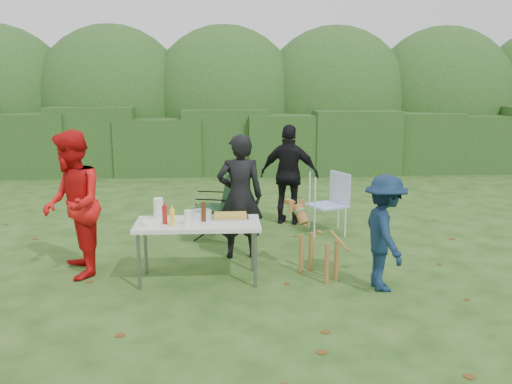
{
  "coord_description": "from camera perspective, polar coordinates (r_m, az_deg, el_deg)",
  "views": [
    {
      "loc": [
        -0.02,
        -6.27,
        2.41
      ],
      "look_at": [
        0.38,
        0.58,
        1.0
      ],
      "focal_mm": 38.0,
      "sensor_mm": 36.0,
      "label": 1
    }
  ],
  "objects": [
    {
      "name": "ketchup_bottle",
      "position": [
        6.53,
        -9.59,
        -2.38
      ],
      "size": [
        0.06,
        0.06,
        0.22
      ],
      "primitive_type": "cylinder",
      "color": "#A01C15",
      "rests_on": "folding_table"
    },
    {
      "name": "folding_table",
      "position": [
        6.59,
        -6.13,
        -3.61
      ],
      "size": [
        1.5,
        0.7,
        0.74
      ],
      "color": "silver",
      "rests_on": "ground"
    },
    {
      "name": "child",
      "position": [
        6.47,
        13.39,
        -4.2
      ],
      "size": [
        0.54,
        0.9,
        1.37
      ],
      "primitive_type": "imported",
      "rotation": [
        0.0,
        0.0,
        1.61
      ],
      "color": "#0E233D",
      "rests_on": "ground"
    },
    {
      "name": "lawn_chair",
      "position": [
        8.77,
        7.5,
        -1.13
      ],
      "size": [
        0.77,
        0.77,
        0.98
      ],
      "primitive_type": null,
      "rotation": [
        0.0,
        0.0,
        3.58
      ],
      "color": "#446EE1",
      "rests_on": "ground"
    },
    {
      "name": "ground",
      "position": [
        6.71,
        -3.01,
        -9.44
      ],
      "size": [
        80.0,
        80.0,
        0.0
      ],
      "primitive_type": "plane",
      "color": "#1E4211"
    },
    {
      "name": "cup_stack",
      "position": [
        6.43,
        -7.22,
        -2.71
      ],
      "size": [
        0.08,
        0.08,
        0.18
      ],
      "primitive_type": "cylinder",
      "color": "white",
      "rests_on": "folding_table"
    },
    {
      "name": "beer_bottle",
      "position": [
        6.57,
        -5.53,
        -2.08
      ],
      "size": [
        0.06,
        0.06,
        0.24
      ],
      "primitive_type": "cylinder",
      "color": "#47230F",
      "rests_on": "folding_table"
    },
    {
      "name": "person_red_jacket",
      "position": [
        7.04,
        -18.75,
        -1.26
      ],
      "size": [
        0.95,
        1.07,
        1.83
      ],
      "primitive_type": "imported",
      "rotation": [
        0.0,
        0.0,
        -1.24
      ],
      "color": "red",
      "rests_on": "ground"
    },
    {
      "name": "person_black_puffy",
      "position": [
        9.21,
        3.54,
        1.84
      ],
      "size": [
        1.07,
        0.69,
        1.7
      ],
      "primitive_type": "imported",
      "rotation": [
        0.0,
        0.0,
        2.84
      ],
      "color": "black",
      "rests_on": "ground"
    },
    {
      "name": "mustard_bottle",
      "position": [
        6.41,
        -8.8,
        -2.7
      ],
      "size": [
        0.06,
        0.06,
        0.2
      ],
      "primitive_type": "cylinder",
      "color": "yellow",
      "rests_on": "folding_table"
    },
    {
      "name": "dog",
      "position": [
        6.78,
        6.64,
        -5.36
      ],
      "size": [
        0.82,
        0.98,
        0.88
      ],
      "primitive_type": null,
      "rotation": [
        0.0,
        0.0,
        2.15
      ],
      "color": "#96632E",
      "rests_on": "ground"
    },
    {
      "name": "camping_chair",
      "position": [
        8.43,
        -4.45,
        -1.27
      ],
      "size": [
        0.8,
        0.8,
        1.07
      ],
      "primitive_type": null,
      "rotation": [
        0.0,
        0.0,
        2.91
      ],
      "color": "#1A3A1F",
      "rests_on": "ground"
    },
    {
      "name": "pasta_bowl",
      "position": [
        6.74,
        -5.82,
        -2.37
      ],
      "size": [
        0.26,
        0.26,
        0.1
      ],
      "primitive_type": "cylinder",
      "color": "silver",
      "rests_on": "folding_table"
    },
    {
      "name": "focaccia_bread",
      "position": [
        6.72,
        -2.72,
        -2.46
      ],
      "size": [
        0.4,
        0.26,
        0.04
      ],
      "primitive_type": "cube",
      "color": "gold",
      "rests_on": "food_tray"
    },
    {
      "name": "shrub_backdrop",
      "position": [
        15.89,
        -3.3,
        8.69
      ],
      "size": [
        20.0,
        2.6,
        3.2
      ],
      "primitive_type": "ellipsoid",
      "color": "#3D6628",
      "rests_on": "ground"
    },
    {
      "name": "person_cook",
      "position": [
        7.39,
        -1.7,
        -0.48
      ],
      "size": [
        0.64,
        0.42,
        1.72
      ],
      "primitive_type": "imported",
      "rotation": [
        0.0,
        0.0,
        3.16
      ],
      "color": "black",
      "rests_on": "ground"
    },
    {
      "name": "hedge_row",
      "position": [
        14.35,
        -3.26,
        5.37
      ],
      "size": [
        22.0,
        1.4,
        1.7
      ],
      "primitive_type": "cube",
      "color": "#23471C",
      "rests_on": "ground"
    },
    {
      "name": "paper_towel_roll",
      "position": [
        6.77,
        -10.24,
        -1.72
      ],
      "size": [
        0.12,
        0.12,
        0.26
      ],
      "primitive_type": "cylinder",
      "color": "white",
      "rests_on": "folding_table"
    },
    {
      "name": "plate_stack",
      "position": [
        6.52,
        -10.98,
        -3.22
      ],
      "size": [
        0.24,
        0.24,
        0.05
      ],
      "primitive_type": "cylinder",
      "color": "white",
      "rests_on": "folding_table"
    },
    {
      "name": "food_tray",
      "position": [
        6.72,
        -2.72,
        -2.69
      ],
      "size": [
        0.45,
        0.3,
        0.02
      ],
      "primitive_type": "cube",
      "color": "#B7B7BA",
      "rests_on": "folding_table"
    }
  ]
}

